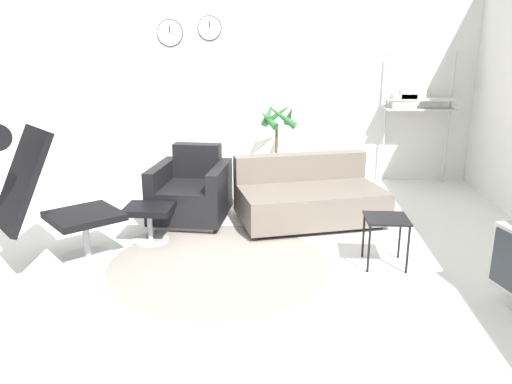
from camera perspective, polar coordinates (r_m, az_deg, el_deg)
ground_plane at (r=4.64m, az=-3.76°, el=-7.15°), size 12.00×12.00×0.00m
wall_back at (r=7.17m, az=-0.93°, el=12.72°), size 12.00×0.09×2.80m
round_rug at (r=4.45m, az=-4.24°, el=-8.15°), size 1.95×1.95×0.01m
lounge_chair at (r=4.47m, az=-23.73°, el=0.87°), size 1.13×1.12×1.31m
ottoman at (r=4.96m, az=-12.09°, el=-2.66°), size 0.46×0.39×0.36m
armchair_red at (r=5.50m, az=-7.36°, el=-0.20°), size 0.83×0.91×0.79m
couch_low at (r=5.47m, az=6.02°, el=-0.76°), size 1.72×1.33×0.69m
side_table at (r=4.43m, az=14.67°, el=-3.54°), size 0.36×0.36×0.44m
potted_plant at (r=6.76m, az=2.39°, el=4.78°), size 0.56×0.54×1.18m
shelf_unit at (r=7.10m, az=17.40°, el=9.91°), size 0.92×0.28×1.79m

